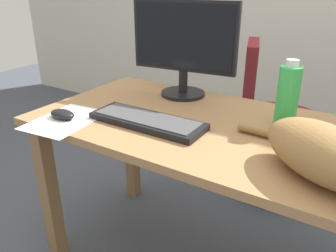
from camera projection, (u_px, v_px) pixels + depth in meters
desk at (205, 148)px, 1.29m from camera, size 1.31×0.70×0.71m
office_chair at (269, 132)px, 1.96m from camera, size 0.50×0.48×0.89m
monitor at (184, 46)px, 1.46m from camera, size 0.48×0.20×0.42m
keyboard at (147, 121)px, 1.23m from camera, size 0.44×0.15×0.03m
cat at (331, 154)px, 0.85m from camera, size 0.53×0.36×0.20m
computer_mouse at (62, 114)px, 1.28m from camera, size 0.11×0.06×0.04m
paper_sheet at (66, 120)px, 1.27m from camera, size 0.24×0.32×0.00m
water_bottle at (288, 97)px, 1.17m from camera, size 0.08×0.08×0.25m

